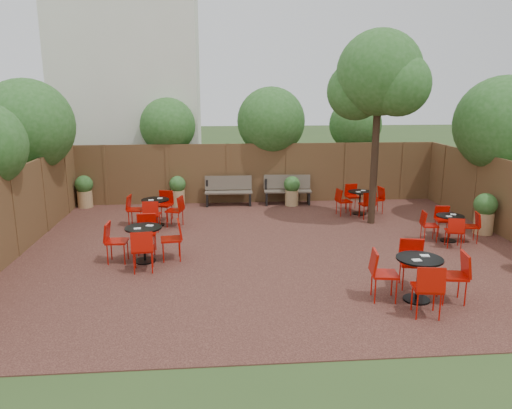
{
  "coord_description": "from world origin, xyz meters",
  "views": [
    {
      "loc": [
        -1.43,
        -11.07,
        3.77
      ],
      "look_at": [
        -0.45,
        0.5,
        1.0
      ],
      "focal_mm": 34.15,
      "sensor_mm": 36.0,
      "label": 1
    }
  ],
  "objects": [
    {
      "name": "ground",
      "position": [
        0.0,
        0.0,
        0.0
      ],
      "size": [
        80.0,
        80.0,
        0.0
      ],
      "primitive_type": "plane",
      "color": "#354F23",
      "rests_on": "ground"
    },
    {
      "name": "courtyard_paving",
      "position": [
        0.0,
        0.0,
        0.01
      ],
      "size": [
        12.0,
        10.0,
        0.02
      ],
      "primitive_type": "cube",
      "color": "#391D17",
      "rests_on": "ground"
    },
    {
      "name": "fence_back",
      "position": [
        0.0,
        5.0,
        1.0
      ],
      "size": [
        12.0,
        0.08,
        2.0
      ],
      "primitive_type": "cube",
      "color": "#54371F",
      "rests_on": "ground"
    },
    {
      "name": "fence_left",
      "position": [
        -6.0,
        0.0,
        1.0
      ],
      "size": [
        0.08,
        10.0,
        2.0
      ],
      "primitive_type": "cube",
      "color": "#54371F",
      "rests_on": "ground"
    },
    {
      "name": "neighbour_building",
      "position": [
        -4.5,
        8.0,
        4.0
      ],
      "size": [
        5.0,
        4.0,
        8.0
      ],
      "primitive_type": "cube",
      "color": "silver",
      "rests_on": "ground"
    },
    {
      "name": "overhang_foliage",
      "position": [
        -1.04,
        2.74,
        2.7
      ],
      "size": [
        15.83,
        10.27,
        2.68
      ],
      "color": "#27591D",
      "rests_on": "ground"
    },
    {
      "name": "courtyard_tree",
      "position": [
        2.99,
        2.04,
        4.01
      ],
      "size": [
        2.54,
        2.44,
        5.31
      ],
      "rotation": [
        0.0,
        0.0,
        -0.4
      ],
      "color": "black",
      "rests_on": "courtyard_paving"
    },
    {
      "name": "park_bench_left",
      "position": [
        -1.01,
        4.63,
        0.51
      ],
      "size": [
        1.56,
        0.53,
        0.95
      ],
      "rotation": [
        0.0,
        0.0,
        -0.02
      ],
      "color": "brown",
      "rests_on": "courtyard_paving"
    },
    {
      "name": "park_bench_right",
      "position": [
        0.95,
        4.63,
        0.51
      ],
      "size": [
        1.59,
        0.62,
        0.96
      ],
      "rotation": [
        0.0,
        0.0,
        -0.08
      ],
      "color": "brown",
      "rests_on": "courtyard_paving"
    },
    {
      "name": "bistro_tables",
      "position": [
        0.33,
        0.07,
        0.46
      ],
      "size": [
        9.01,
        7.82,
        0.94
      ],
      "color": "black",
      "rests_on": "courtyard_paving"
    },
    {
      "name": "planters",
      "position": [
        -0.14,
        3.45,
        0.58
      ],
      "size": [
        11.85,
        4.5,
        1.09
      ],
      "color": "tan",
      "rests_on": "courtyard_paving"
    }
  ]
}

